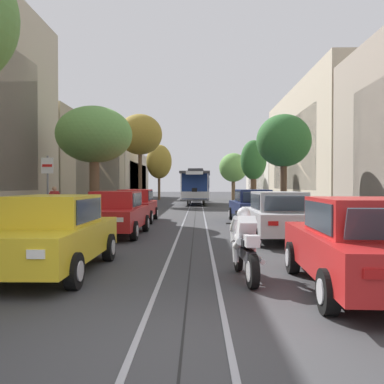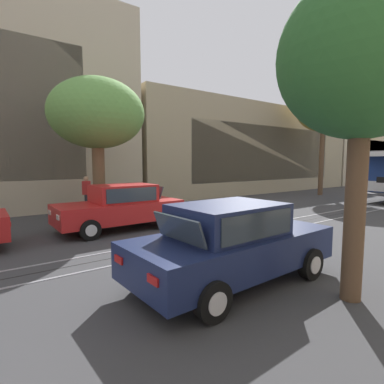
{
  "view_description": "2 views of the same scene",
  "coord_description": "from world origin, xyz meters",
  "px_view_note": "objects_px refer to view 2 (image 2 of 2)",
  "views": [
    {
      "loc": [
        0.18,
        -4.42,
        1.79
      ],
      "look_at": [
        -0.14,
        16.46,
        1.44
      ],
      "focal_mm": 38.19,
      "sensor_mm": 36.0,
      "label": 1
    },
    {
      "loc": [
        7.02,
        11.5,
        2.38
      ],
      "look_at": [
        -2.41,
        18.33,
        1.21
      ],
      "focal_mm": 28.06,
      "sensor_mm": 36.0,
      "label": 2
    }
  ],
  "objects_px": {
    "parked_car_red_mid_left": "(121,207)",
    "pedestrian_on_left_pavement": "(87,192)",
    "parked_car_navy_mid_right": "(232,243)",
    "street_tree_kerb_left_mid": "(324,107)",
    "street_tree_kerb_left_second": "(97,115)",
    "street_tree_kerb_right_second": "(363,58)"
  },
  "relations": [
    {
      "from": "parked_car_red_mid_left",
      "to": "pedestrian_on_left_pavement",
      "type": "height_order",
      "value": "pedestrian_on_left_pavement"
    },
    {
      "from": "parked_car_navy_mid_right",
      "to": "street_tree_kerb_left_mid",
      "type": "distance_m",
      "value": 18.74
    },
    {
      "from": "street_tree_kerb_left_second",
      "to": "pedestrian_on_left_pavement",
      "type": "distance_m",
      "value": 3.81
    },
    {
      "from": "street_tree_kerb_left_mid",
      "to": "street_tree_kerb_right_second",
      "type": "xyz_separation_m",
      "value": [
        9.56,
        -14.98,
        -2.2
      ]
    },
    {
      "from": "street_tree_kerb_left_mid",
      "to": "pedestrian_on_left_pavement",
      "type": "xyz_separation_m",
      "value": [
        -1.95,
        -16.03,
        -5.27
      ]
    },
    {
      "from": "street_tree_kerb_left_second",
      "to": "parked_car_navy_mid_right",
      "type": "bearing_deg",
      "value": -0.17
    },
    {
      "from": "parked_car_navy_mid_right",
      "to": "street_tree_kerb_right_second",
      "type": "distance_m",
      "value": 3.87
    },
    {
      "from": "street_tree_kerb_left_mid",
      "to": "parked_car_red_mid_left",
      "type": "bearing_deg",
      "value": -82.72
    },
    {
      "from": "parked_car_red_mid_left",
      "to": "pedestrian_on_left_pavement",
      "type": "relative_size",
      "value": 2.53
    },
    {
      "from": "parked_car_red_mid_left",
      "to": "street_tree_kerb_left_second",
      "type": "height_order",
      "value": "street_tree_kerb_left_second"
    },
    {
      "from": "parked_car_red_mid_left",
      "to": "street_tree_kerb_left_second",
      "type": "distance_m",
      "value": 3.96
    },
    {
      "from": "parked_car_navy_mid_right",
      "to": "parked_car_red_mid_left",
      "type": "bearing_deg",
      "value": 179.1
    },
    {
      "from": "parked_car_navy_mid_right",
      "to": "street_tree_kerb_left_second",
      "type": "distance_m",
      "value": 8.47
    },
    {
      "from": "parked_car_red_mid_left",
      "to": "street_tree_kerb_left_second",
      "type": "relative_size",
      "value": 0.77
    },
    {
      "from": "street_tree_kerb_left_second",
      "to": "street_tree_kerb_left_mid",
      "type": "xyz_separation_m",
      "value": [
        -0.06,
        16.12,
        2.03
      ]
    },
    {
      "from": "parked_car_red_mid_left",
      "to": "street_tree_kerb_right_second",
      "type": "height_order",
      "value": "street_tree_kerb_right_second"
    },
    {
      "from": "street_tree_kerb_left_second",
      "to": "street_tree_kerb_right_second",
      "type": "xyz_separation_m",
      "value": [
        9.5,
        1.14,
        -0.17
      ]
    },
    {
      "from": "parked_car_navy_mid_right",
      "to": "street_tree_kerb_right_second",
      "type": "xyz_separation_m",
      "value": [
        1.75,
        1.16,
        3.25
      ]
    },
    {
      "from": "street_tree_kerb_left_mid",
      "to": "pedestrian_on_left_pavement",
      "type": "bearing_deg",
      "value": -96.94
    },
    {
      "from": "parked_car_red_mid_left",
      "to": "parked_car_navy_mid_right",
      "type": "bearing_deg",
      "value": -0.9
    },
    {
      "from": "parked_car_red_mid_left",
      "to": "parked_car_navy_mid_right",
      "type": "xyz_separation_m",
      "value": [
        5.75,
        -0.09,
        0.0
      ]
    },
    {
      "from": "street_tree_kerb_left_mid",
      "to": "pedestrian_on_left_pavement",
      "type": "relative_size",
      "value": 4.66
    }
  ]
}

